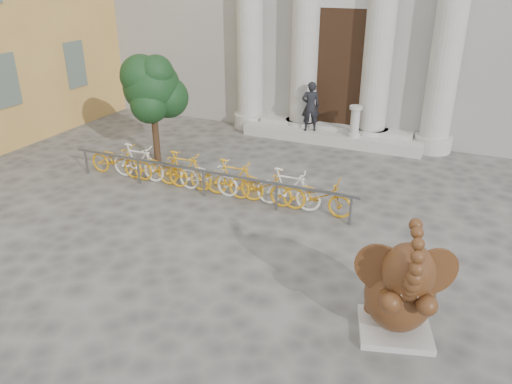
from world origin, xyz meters
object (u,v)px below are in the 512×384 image
at_px(tree, 152,88).
at_px(pedestrian, 311,106).
at_px(elephant_statue, 401,291).
at_px(bike_rack, 208,175).

xyz_separation_m(tree, pedestrian, (3.51, 3.76, -1.05)).
xyz_separation_m(elephant_statue, bike_rack, (-5.40, 3.59, -0.32)).
relative_size(tree, pedestrian, 1.95).
bearing_deg(tree, bike_rack, -28.65).
distance_m(elephant_statue, bike_rack, 6.50).
height_order(elephant_statue, bike_rack, elephant_statue).
distance_m(elephant_statue, tree, 9.42).
distance_m(elephant_statue, pedestrian, 9.76).
xyz_separation_m(bike_rack, pedestrian, (1.02, 5.12, 0.68)).
bearing_deg(tree, pedestrian, 46.99).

